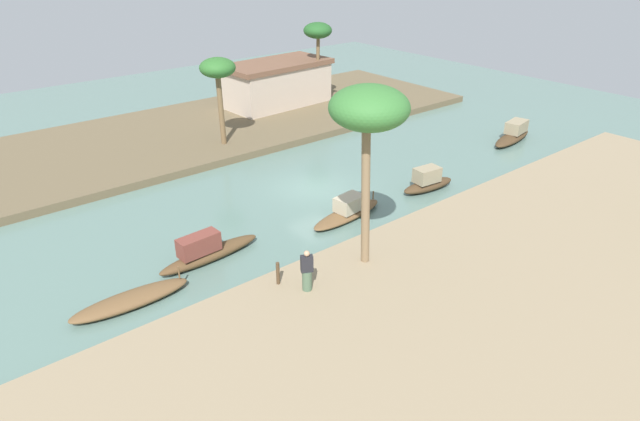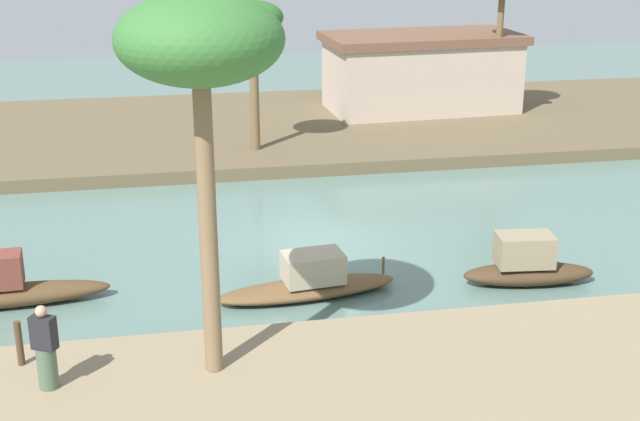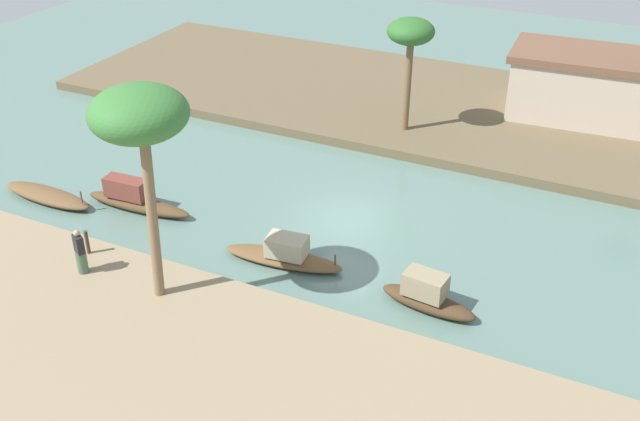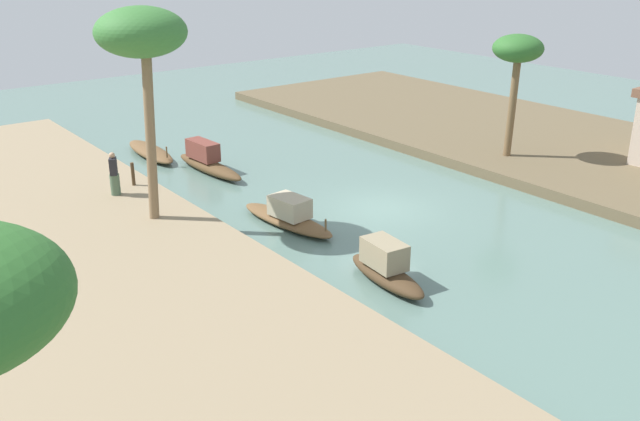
{
  "view_description": "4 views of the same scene",
  "coord_description": "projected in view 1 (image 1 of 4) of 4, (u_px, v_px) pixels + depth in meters",
  "views": [
    {
      "loc": [
        -17.12,
        -21.62,
        12.53
      ],
      "look_at": [
        -2.31,
        -3.35,
        0.69
      ],
      "focal_mm": 30.8,
      "sensor_mm": 36.0,
      "label": 1
    },
    {
      "loc": [
        -4.27,
        -23.33,
        9.19
      ],
      "look_at": [
        0.1,
        -0.1,
        0.92
      ],
      "focal_mm": 49.62,
      "sensor_mm": 36.0,
      "label": 2
    },
    {
      "loc": [
        10.23,
        -23.7,
        15.59
      ],
      "look_at": [
        -0.66,
        -1.19,
        0.94
      ],
      "focal_mm": 42.21,
      "sensor_mm": 36.0,
      "label": 3
    },
    {
      "loc": [
        18.44,
        -17.14,
        9.68
      ],
      "look_at": [
        -0.44,
        -2.61,
        0.44
      ],
      "focal_mm": 39.14,
      "sensor_mm": 36.0,
      "label": 4
    }
  ],
  "objects": [
    {
      "name": "sampan_with_tall_canopy",
      "position": [
        428.0,
        182.0,
        29.86
      ],
      "size": [
        3.44,
        1.31,
        1.34
      ],
      "rotation": [
        0.0,
        0.0,
        -0.1
      ],
      "color": "#47331E",
      "rests_on": "river_water"
    },
    {
      "name": "palm_tree_right_short",
      "position": [
        318.0,
        33.0,
        41.85
      ],
      "size": [
        2.19,
        2.19,
        6.17
      ],
      "color": "brown",
      "rests_on": "riverbank_right"
    },
    {
      "name": "mooring_post",
      "position": [
        278.0,
        273.0,
        21.01
      ],
      "size": [
        0.14,
        0.14,
        0.94
      ],
      "primitive_type": "cylinder",
      "color": "#4C3823",
      "rests_on": "riverbank_left"
    },
    {
      "name": "sampan_foreground",
      "position": [
        514.0,
        134.0,
        37.09
      ],
      "size": [
        4.82,
        1.99,
        1.32
      ],
      "rotation": [
        0.0,
        0.0,
        0.18
      ],
      "color": "#47331E",
      "rests_on": "river_water"
    },
    {
      "name": "sampan_midstream",
      "position": [
        207.0,
        251.0,
        23.37
      ],
      "size": [
        4.85,
        1.17,
        1.35
      ],
      "rotation": [
        0.0,
        0.0,
        0.06
      ],
      "color": "brown",
      "rests_on": "river_water"
    },
    {
      "name": "person_on_near_bank",
      "position": [
        307.0,
        273.0,
        20.54
      ],
      "size": [
        0.52,
        0.5,
        1.7
      ],
      "rotation": [
        0.0,
        0.0,
        2.65
      ],
      "color": "#4C664C",
      "rests_on": "riverbank_left"
    },
    {
      "name": "sampan_upstream_small",
      "position": [
        348.0,
        211.0,
        27.01
      ],
      "size": [
        4.64,
        1.67,
        1.12
      ],
      "rotation": [
        0.0,
        0.0,
        0.12
      ],
      "color": "brown",
      "rests_on": "river_water"
    },
    {
      "name": "palm_tree_left_near",
      "position": [
        369.0,
        112.0,
        19.99
      ],
      "size": [
        3.01,
        3.01,
        7.29
      ],
      "color": "#7F6647",
      "rests_on": "riverbank_left"
    },
    {
      "name": "riverbank_right",
      "position": [
        205.0,
        129.0,
        38.82
      ],
      "size": [
        41.44,
        12.95,
        0.46
      ],
      "primitive_type": "cube",
      "color": "brown",
      "rests_on": "ground"
    },
    {
      "name": "palm_tree_right_tall",
      "position": [
        218.0,
        71.0,
        33.47
      ],
      "size": [
        2.21,
        2.21,
        5.46
      ],
      "color": "brown",
      "rests_on": "riverbank_right"
    },
    {
      "name": "riverside_building",
      "position": [
        277.0,
        83.0,
        42.96
      ],
      "size": [
        8.7,
        4.78,
        3.34
      ],
      "rotation": [
        0.0,
        0.0,
        0.06
      ],
      "color": "#C6B29E",
      "rests_on": "riverbank_right"
    },
    {
      "name": "riverbank_left",
      "position": [
        512.0,
        286.0,
        21.51
      ],
      "size": [
        41.44,
        12.95,
        0.46
      ],
      "primitive_type": "cube",
      "color": "#937F60",
      "rests_on": "ground"
    },
    {
      "name": "sampan_open_hull",
      "position": [
        131.0,
        300.0,
        20.65
      ],
      "size": [
        4.57,
        1.33,
        0.95
      ],
      "rotation": [
        0.0,
        0.0,
        -0.04
      ],
      "color": "brown",
      "rests_on": "river_water"
    },
    {
      "name": "river_water",
      "position": [
        314.0,
        189.0,
        30.27
      ],
      "size": [
        66.4,
        66.4,
        0.0
      ],
      "primitive_type": "plane",
      "color": "slate",
      "rests_on": "ground"
    }
  ]
}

